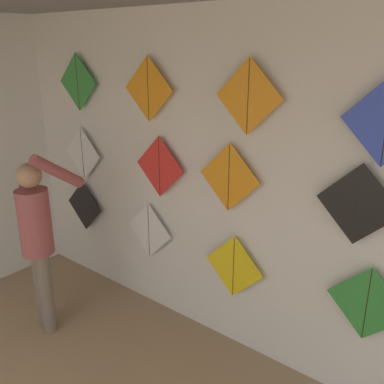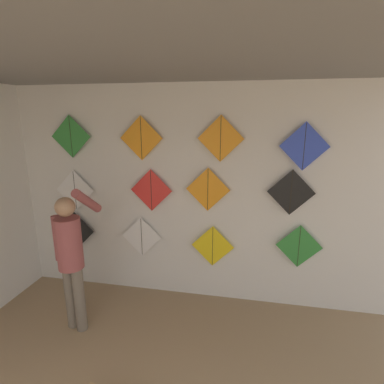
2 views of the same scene
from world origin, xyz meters
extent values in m
cube|color=silver|center=(0.00, 4.03, 1.40)|extent=(5.23, 0.06, 2.80)
cube|color=gray|center=(0.00, 2.00, 2.82)|extent=(5.23, 4.80, 0.04)
cylinder|color=#726656|center=(-1.10, 3.09, 0.39)|extent=(0.12, 0.12, 0.77)
cylinder|color=#726656|center=(-0.97, 3.06, 0.39)|extent=(0.12, 0.12, 0.77)
cylinder|color=#9E4C4C|center=(-1.04, 3.07, 1.06)|extent=(0.27, 0.27, 0.58)
sphere|color=tan|center=(-1.04, 3.07, 1.48)|extent=(0.21, 0.21, 0.21)
cylinder|color=#9E4C4C|center=(-1.20, 3.11, 1.10)|extent=(0.10, 0.10, 0.52)
cylinder|color=#9E4C4C|center=(-0.88, 3.24, 1.50)|extent=(0.10, 0.48, 0.38)
cube|color=black|center=(-1.52, 3.94, 0.84)|extent=(0.55, 0.01, 0.55)
cylinder|color=black|center=(-1.52, 3.94, 0.84)|extent=(0.01, 0.01, 0.53)
cube|color=white|center=(-0.54, 3.94, 0.82)|extent=(0.55, 0.01, 0.55)
cylinder|color=black|center=(-0.54, 3.94, 0.82)|extent=(0.01, 0.01, 0.53)
cube|color=yellow|center=(0.43, 3.94, 0.77)|extent=(0.55, 0.01, 0.55)
cylinder|color=black|center=(0.43, 3.94, 0.77)|extent=(0.01, 0.01, 0.53)
cube|color=#338C38|center=(1.50, 3.94, 0.86)|extent=(0.55, 0.01, 0.55)
cylinder|color=black|center=(1.50, 3.94, 0.86)|extent=(0.01, 0.01, 0.53)
cube|color=white|center=(-1.47, 3.94, 1.43)|extent=(0.55, 0.01, 0.55)
cylinder|color=black|center=(-1.47, 3.94, 1.43)|extent=(0.01, 0.01, 0.53)
cube|color=red|center=(-0.38, 3.94, 1.48)|extent=(0.55, 0.01, 0.55)
cylinder|color=black|center=(-0.38, 3.94, 1.48)|extent=(0.01, 0.01, 0.53)
cube|color=orange|center=(0.36, 3.94, 1.52)|extent=(0.55, 0.01, 0.55)
cylinder|color=black|center=(0.36, 3.94, 1.52)|extent=(0.01, 0.01, 0.53)
cube|color=black|center=(1.35, 3.94, 1.54)|extent=(0.55, 0.01, 0.55)
cylinder|color=black|center=(1.35, 3.94, 1.54)|extent=(0.01, 0.01, 0.53)
cube|color=#338C38|center=(-1.45, 3.94, 2.15)|extent=(0.55, 0.01, 0.55)
cylinder|color=black|center=(-1.45, 3.94, 2.15)|extent=(0.01, 0.01, 0.53)
cube|color=orange|center=(-0.48, 3.94, 2.14)|extent=(0.55, 0.01, 0.55)
cylinder|color=black|center=(-0.48, 3.94, 2.14)|extent=(0.01, 0.01, 0.53)
cube|color=orange|center=(0.50, 3.94, 2.15)|extent=(0.55, 0.01, 0.55)
cylinder|color=black|center=(0.50, 3.94, 2.15)|extent=(0.01, 0.01, 0.53)
cube|color=blue|center=(1.45, 3.94, 2.08)|extent=(0.55, 0.01, 0.55)
cylinder|color=black|center=(1.45, 3.94, 2.08)|extent=(0.01, 0.01, 0.53)
camera|label=1|loc=(2.12, 1.29, 2.51)|focal=40.00mm
camera|label=2|loc=(0.85, 0.37, 2.42)|focal=28.00mm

